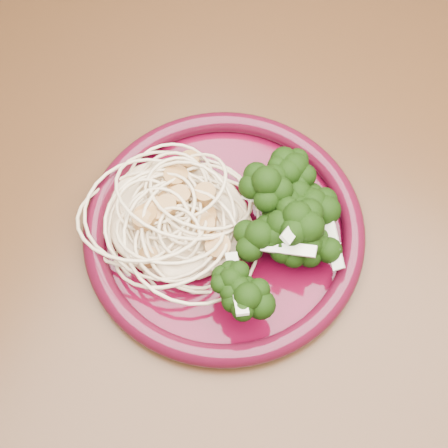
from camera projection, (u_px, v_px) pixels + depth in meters
dining_table at (286, 233)px, 0.70m from camera, size 1.20×0.80×0.75m
dinner_plate at (224, 229)px, 0.58m from camera, size 0.32×0.32×0.02m
spaghetti_pile at (176, 212)px, 0.57m from camera, size 0.17×0.16×0.03m
scallop_cluster at (173, 192)px, 0.54m from camera, size 0.15×0.15×0.04m
broccoli_pile at (285, 232)px, 0.55m from camera, size 0.13×0.18×0.05m
onion_garnish at (289, 214)px, 0.52m from camera, size 0.09×0.11×0.05m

